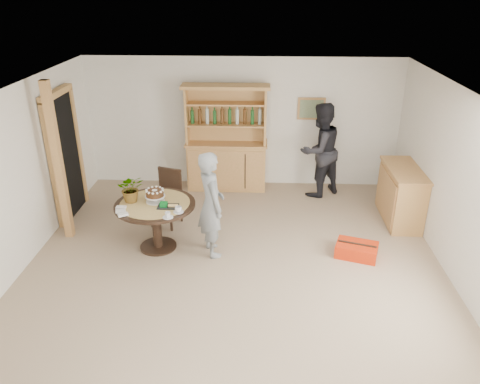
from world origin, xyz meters
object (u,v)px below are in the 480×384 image
sideboard (401,194)px  adult_person (320,150)px  dining_table (156,212)px  dining_chair (168,193)px  hutch (227,154)px  red_suitcase (357,250)px  teen_boy (211,204)px

sideboard → adult_person: 1.68m
dining_table → dining_chair: size_ratio=1.27×
hutch → adult_person: bearing=-7.8°
red_suitcase → adult_person: bearing=116.9°
hutch → sideboard: 3.29m
hutch → dining_table: hutch is taller
sideboard → teen_boy: 3.33m
sideboard → teen_boy: size_ratio=0.78×
teen_boy → red_suitcase: teen_boy is taller
dining_table → red_suitcase: 3.06m
red_suitcase → hutch: bearing=148.5°
red_suitcase → dining_table: bearing=-164.4°
sideboard → red_suitcase: 1.57m
adult_person → dining_chair: bearing=-9.7°
red_suitcase → dining_chair: bearing=-179.7°
sideboard → hutch: bearing=157.8°
hutch → teen_boy: bearing=-91.2°
sideboard → dining_table: size_ratio=1.05×
hutch → dining_chair: size_ratio=2.16×
hutch → dining_chair: bearing=-120.1°
dining_table → teen_boy: size_ratio=0.75×
teen_boy → red_suitcase: size_ratio=2.32×
sideboard → teen_boy: bearing=-158.8°
adult_person → dining_table: bearing=2.8°
dining_chair → red_suitcase: (2.99, -0.94, -0.43)m
dining_table → dining_chair: dining_chair is taller
dining_chair → red_suitcase: bearing=0.5°
teen_boy → adult_person: (1.81, 2.20, 0.08)m
dining_table → adult_person: 3.40m
sideboard → red_suitcase: size_ratio=1.82×
dining_chair → teen_boy: (0.83, -0.93, 0.27)m
dining_chair → teen_boy: size_ratio=0.59×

